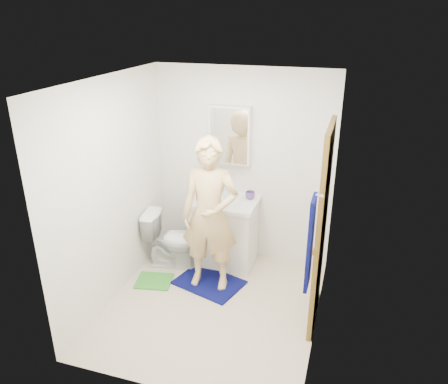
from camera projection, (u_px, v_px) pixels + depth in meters
The scene contains 22 objects.
floor at pixel (213, 306), 4.75m from camera, with size 2.20×2.40×0.02m, color beige.
ceiling at pixel (210, 79), 3.82m from camera, with size 2.20×2.40×0.02m, color white.
wall_back at pixel (243, 166), 5.35m from camera, with size 2.20×0.02×2.40m, color white.
wall_front at pixel (158, 270), 3.22m from camera, with size 2.20×0.02×2.40m, color white.
wall_left at pixel (112, 192), 4.59m from camera, with size 0.02×2.40×2.40m, color white.
wall_right at pixel (326, 220), 3.98m from camera, with size 0.02×2.40×2.40m, color white.
vanity_cabinet at pixel (224, 233), 5.44m from camera, with size 0.75×0.55×0.80m, color white.
countertop at pixel (224, 202), 5.28m from camera, with size 0.79×0.59×0.05m, color white.
sink_basin at pixel (224, 201), 5.27m from camera, with size 0.40×0.40×0.03m, color white.
faucet at pixel (229, 190), 5.40m from camera, with size 0.03×0.03×0.12m, color silver.
medicine_cabinet at pixel (230, 135), 5.18m from camera, with size 0.50×0.12×0.70m, color white.
mirror_panel at pixel (229, 136), 5.12m from camera, with size 0.46×0.01×0.66m, color white.
door at pixel (321, 229), 4.19m from camera, with size 0.05×0.80×2.05m, color olive.
door_knob at pixel (313, 252), 3.95m from camera, with size 0.07×0.07×0.07m, color gold.
towel at pixel (310, 243), 3.48m from camera, with size 0.03×0.24×0.80m, color #080C51.
towel_hook at pixel (320, 196), 3.31m from camera, with size 0.02×0.02×0.06m, color silver.
toilet at pixel (173, 239), 5.38m from camera, with size 0.40×0.69×0.71m, color white.
bath_mat at pixel (209, 282), 5.13m from camera, with size 0.75×0.53×0.02m, color #080C51.
green_rug at pixel (154, 281), 5.16m from camera, with size 0.41×0.35×0.02m, color green.
soap_dispenser at pixel (199, 193), 5.26m from camera, with size 0.08×0.08×0.17m, color #CD605F.
toothbrush_cup at pixel (250, 195), 5.29m from camera, with size 0.12×0.12×0.09m, color #5D3F8B.
man at pixel (210, 215), 4.76m from camera, with size 0.64×0.42×1.75m, color #DEBB7C.
Camera 1 is at (1.28, -3.69, 2.97)m, focal length 35.00 mm.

